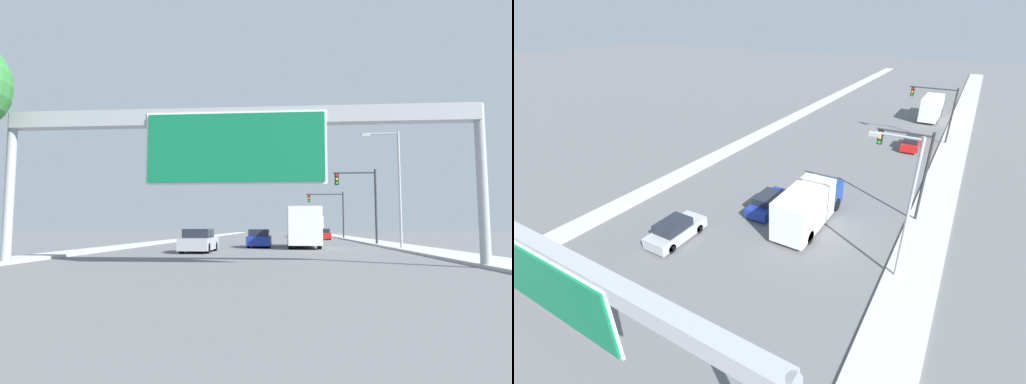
% 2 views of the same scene
% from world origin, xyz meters
% --- Properties ---
extents(sidewalk_right, '(3.00, 120.00, 0.15)m').
position_xyz_m(sidewalk_right, '(11.25, 60.00, 0.07)').
color(sidewalk_right, '#B2B2B2').
rests_on(sidewalk_right, ground).
extents(median_strip_left, '(2.00, 120.00, 0.15)m').
position_xyz_m(median_strip_left, '(-10.75, 60.00, 0.07)').
color(median_strip_left, '#B2B2B2').
rests_on(median_strip_left, ground).
extents(sign_gantry, '(20.30, 0.73, 6.62)m').
position_xyz_m(sign_gantry, '(0.00, 17.89, 5.40)').
color(sign_gantry, '#9EA0A5').
rests_on(sign_gantry, ground).
extents(car_far_center, '(1.80, 4.49, 1.44)m').
position_xyz_m(car_far_center, '(0.00, 33.80, 0.68)').
color(car_far_center, navy).
rests_on(car_far_center, ground).
extents(car_far_right, '(1.74, 4.42, 1.42)m').
position_xyz_m(car_far_right, '(7.00, 54.15, 0.67)').
color(car_far_right, red).
rests_on(car_far_right, ground).
extents(car_near_left, '(1.85, 4.30, 1.50)m').
position_xyz_m(car_near_left, '(-3.50, 27.12, 0.70)').
color(car_near_left, '#A5A8AD').
rests_on(car_near_left, ground).
extents(truck_box_primary, '(2.43, 7.79, 3.11)m').
position_xyz_m(truck_box_primary, '(3.50, 33.42, 1.59)').
color(truck_box_primary, navy).
rests_on(truck_box_primary, ground).
extents(truck_box_secondary, '(2.42, 8.35, 3.40)m').
position_xyz_m(truck_box_secondary, '(7.00, 68.94, 1.72)').
color(truck_box_secondary, white).
rests_on(truck_box_secondary, ground).
extents(traffic_light_near_intersection, '(3.85, 0.32, 6.84)m').
position_xyz_m(traffic_light_near_intersection, '(9.12, 38.00, 4.53)').
color(traffic_light_near_intersection, '#2D2D30').
rests_on(traffic_light_near_intersection, ground).
extents(traffic_light_mid_block, '(5.25, 0.32, 6.54)m').
position_xyz_m(traffic_light_mid_block, '(8.60, 58.00, 4.46)').
color(traffic_light_mid_block, '#2D2D30').
rests_on(traffic_light_mid_block, ground).
extents(street_lamp_right, '(2.71, 0.28, 8.60)m').
position_xyz_m(street_lamp_right, '(10.01, 30.82, 5.10)').
color(street_lamp_right, '#9EA0A5').
rests_on(street_lamp_right, ground).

